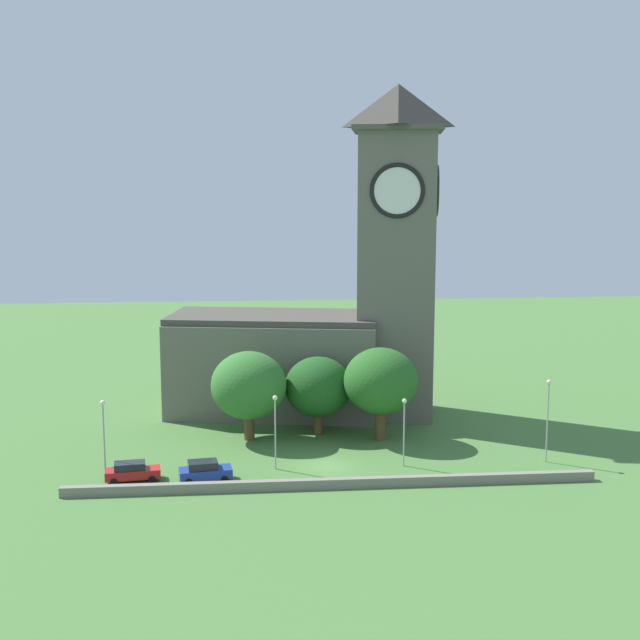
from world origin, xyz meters
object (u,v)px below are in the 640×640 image
(church, at_px, (330,312))
(tree_riverside_east, at_px, (381,381))
(tree_by_tower, at_px, (249,385))
(streetlamp_west_mid, at_px, (275,420))
(car_red, at_px, (132,471))
(car_blue, at_px, (205,471))
(tree_riverside_west, at_px, (318,387))
(streetlamp_west_end, at_px, (104,426))
(streetlamp_central, at_px, (404,420))
(streetlamp_east_mid, at_px, (548,408))

(church, distance_m, tree_riverside_east, 12.98)
(church, bearing_deg, tree_by_tower, -133.26)
(streetlamp_west_mid, xyz_separation_m, tree_riverside_east, (10.85, 8.00, 1.47))
(car_red, distance_m, tree_by_tower, 16.04)
(streetlamp_west_mid, height_order, tree_riverside_east, tree_riverside_east)
(church, xyz_separation_m, streetlamp_west_mid, (-6.88, -19.10, -6.91))
(car_blue, height_order, tree_riverside_east, tree_riverside_east)
(car_blue, distance_m, tree_riverside_west, 17.92)
(streetlamp_west_end, xyz_separation_m, streetlamp_central, (26.66, 0.79, -0.38))
(streetlamp_east_mid, distance_m, tree_riverside_east, 16.48)
(church, xyz_separation_m, tree_riverside_east, (3.98, -11.09, -5.44))
(streetlamp_west_end, relative_size, streetlamp_west_mid, 1.02)
(car_blue, distance_m, streetlamp_east_mid, 31.67)
(streetlamp_west_end, distance_m, streetlamp_east_mid, 40.04)
(church, height_order, streetlamp_west_mid, church)
(streetlamp_central, bearing_deg, streetlamp_west_end, -178.30)
(tree_riverside_west, xyz_separation_m, tree_riverside_east, (6.02, -2.81, 1.11))
(streetlamp_east_mid, bearing_deg, tree_by_tower, 160.58)
(car_red, relative_size, car_blue, 1.03)
(streetlamp_west_mid, bearing_deg, church, 70.20)
(streetlamp_west_end, xyz_separation_m, tree_riverside_east, (25.82, 8.98, 1.39))
(tree_riverside_west, relative_size, tree_riverside_east, 0.85)
(streetlamp_central, bearing_deg, tree_riverside_east, 95.89)
(car_blue, xyz_separation_m, streetlamp_west_mid, (6.23, 2.69, 3.66))
(car_red, height_order, streetlamp_central, streetlamp_central)
(streetlamp_west_end, height_order, streetlamp_east_mid, streetlamp_east_mid)
(streetlamp_west_mid, distance_m, tree_riverside_west, 11.85)
(church, distance_m, streetlamp_west_end, 30.44)
(church, bearing_deg, streetlamp_west_end, -137.42)
(car_red, bearing_deg, streetlamp_west_end, 156.42)
(car_blue, relative_size, streetlamp_central, 0.75)
(church, height_order, tree_riverside_east, church)
(car_red, relative_size, tree_by_tower, 0.54)
(tree_by_tower, bearing_deg, streetlamp_west_end, -140.82)
(streetlamp_central, distance_m, tree_riverside_east, 8.42)
(car_blue, xyz_separation_m, tree_riverside_west, (11.06, 13.51, 4.02))
(car_blue, xyz_separation_m, streetlamp_central, (17.93, 2.51, 3.37))
(tree_riverside_west, distance_m, tree_by_tower, 7.29)
(streetlamp_west_mid, bearing_deg, tree_by_tower, 103.73)
(streetlamp_west_mid, bearing_deg, streetlamp_east_mid, -0.65)
(tree_riverside_east, height_order, tree_by_tower, tree_riverside_east)
(church, height_order, tree_by_tower, church)
(church, relative_size, streetlamp_central, 5.70)
(tree_riverside_west, bearing_deg, car_blue, -129.30)
(car_blue, relative_size, streetlamp_west_mid, 0.69)
(streetlamp_central, height_order, streetlamp_east_mid, streetlamp_east_mid)
(streetlamp_west_mid, bearing_deg, car_blue, -156.64)
(car_blue, bearing_deg, car_red, 174.12)
(tree_riverside_east, bearing_deg, streetlamp_west_end, -160.83)
(streetlamp_central, height_order, tree_riverside_east, tree_riverside_east)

